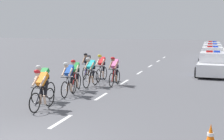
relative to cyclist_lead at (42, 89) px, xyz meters
name	(u,v)px	position (x,y,z in m)	size (l,w,h in m)	color
lane_markings_centre	(133,77)	(1.34, 8.81, -0.78)	(0.14, 29.60, 0.01)	white
cyclist_lead	(42,89)	(0.00, 0.00, 0.00)	(0.43, 1.72, 1.56)	black
cyclist_second	(43,82)	(-0.63, 1.22, 0.00)	(0.44, 1.72, 1.56)	black
cyclist_third	(69,78)	(-0.09, 2.54, 0.00)	(0.42, 1.72, 1.56)	black
cyclist_fourth	(75,75)	(-0.28, 3.69, 0.00)	(0.45, 1.72, 1.56)	black
cyclist_fifth	(91,71)	(0.03, 4.95, 0.00)	(0.45, 1.72, 1.56)	black
cyclist_sixth	(114,70)	(1.09, 5.68, 0.00)	(0.43, 1.72, 1.56)	black
cyclist_seventh	(87,65)	(-1.21, 7.59, 0.00)	(0.43, 1.72, 1.56)	black
cyclist_eighth	(101,67)	(-0.03, 6.84, 0.00)	(0.42, 1.72, 1.56)	black
police_car_nearest	(213,65)	(6.05, 10.97, -0.11)	(2.10, 4.45, 1.59)	white
police_car_second	(212,57)	(6.04, 16.70, -0.11)	(2.11, 4.46, 1.59)	white
police_car_third	(212,53)	(6.05, 21.48, -0.11)	(2.24, 4.52, 1.59)	white
police_car_furthest	(212,49)	(6.05, 26.86, -0.11)	(2.30, 4.54, 1.59)	silver
traffic_cone_near	(211,137)	(5.95, -2.21, -0.48)	(0.36, 0.36, 0.64)	black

